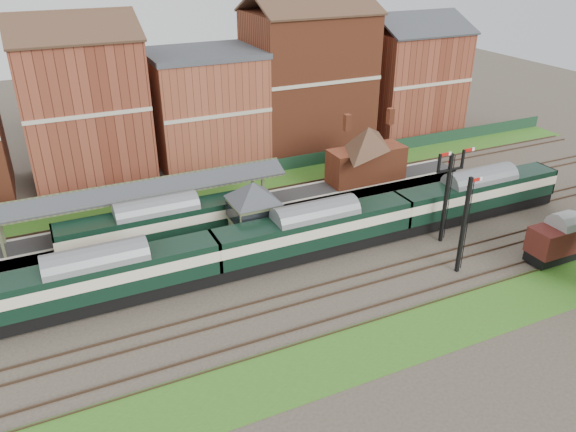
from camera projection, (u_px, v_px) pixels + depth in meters
name	position (u px, v px, depth m)	size (l,w,h in m)	color
ground	(303.00, 257.00, 46.06)	(160.00, 160.00, 0.00)	#473D33
grass_back	(236.00, 187.00, 59.01)	(90.00, 4.50, 0.06)	#2D6619
grass_front	(386.00, 343.00, 36.33)	(90.00, 5.00, 0.06)	#2D6619
fence	(229.00, 174.00, 60.31)	(90.00, 0.12, 1.50)	#193823
platform	(208.00, 216.00, 51.84)	(55.00, 3.40, 1.00)	#2D2D2D
signal_box	(254.00, 214.00, 46.13)	(5.40, 5.40, 6.00)	#546648
brick_hut	(337.00, 217.00, 50.06)	(3.20, 2.64, 2.94)	maroon
station_building	(367.00, 153.00, 56.75)	(8.10, 8.10, 5.90)	brown
canopy	(137.00, 186.00, 47.73)	(26.00, 3.89, 4.08)	#444B2F
semaphore_bracket	(447.00, 192.00, 46.54)	(3.60, 0.25, 8.18)	black
semaphore_siding	(464.00, 224.00, 42.34)	(1.23, 0.25, 8.00)	black
town_backdrop	(204.00, 101.00, 63.12)	(69.00, 10.00, 16.00)	brown
dmu_train	(315.00, 230.00, 45.43)	(50.86, 2.68, 3.91)	black
platform_railcar	(158.00, 225.00, 46.45)	(16.37, 2.58, 3.77)	black
goods_van_a	(560.00, 239.00, 44.97)	(5.32, 2.30, 3.23)	black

